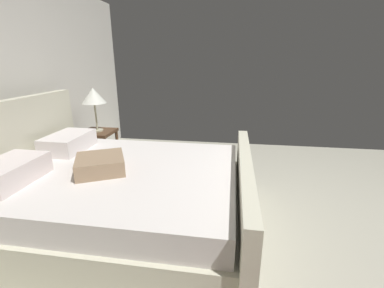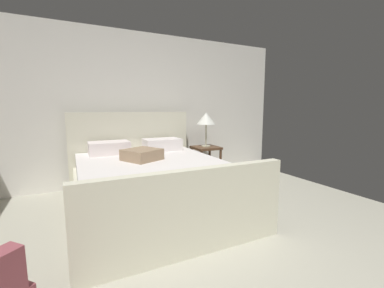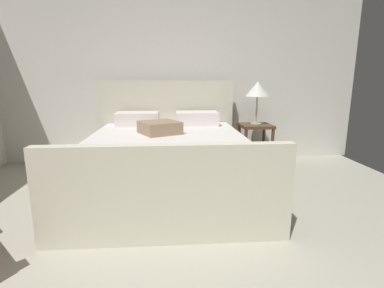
# 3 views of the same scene
# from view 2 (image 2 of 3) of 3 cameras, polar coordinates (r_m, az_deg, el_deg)

# --- Properties ---
(wall_back) EXTENTS (5.42, 0.12, 2.53)m
(wall_back) POSITION_cam_2_polar(r_m,az_deg,el_deg) (4.44, -11.83, 7.82)
(wall_back) COLOR silver
(wall_back) RESTS_ON ground
(bed) EXTENTS (1.91, 2.33, 1.21)m
(bed) POSITION_cam_2_polar(r_m,az_deg,el_deg) (3.25, -9.26, -8.51)
(bed) COLOR beige
(bed) RESTS_ON ground
(nightstand_right) EXTENTS (0.44, 0.44, 0.60)m
(nightstand_right) POSITION_cam_2_polar(r_m,az_deg,el_deg) (4.49, 3.17, -3.09)
(nightstand_right) COLOR #503521
(nightstand_right) RESTS_ON ground
(table_lamp_right) EXTENTS (0.33, 0.33, 0.60)m
(table_lamp_right) POSITION_cam_2_polar(r_m,az_deg,el_deg) (4.41, 3.24, 5.68)
(table_lamp_right) COLOR #B7B293
(table_lamp_right) RESTS_ON nightstand_right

